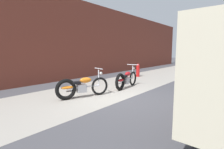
# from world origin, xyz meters

# --- Properties ---
(ground_plane) EXTENTS (80.00, 80.00, 0.00)m
(ground_plane) POSITION_xyz_m (0.00, 0.00, 0.00)
(ground_plane) COLOR #47474C
(sidewalk_slab) EXTENTS (36.00, 3.50, 0.01)m
(sidewalk_slab) POSITION_xyz_m (0.00, 1.75, 0.00)
(sidewalk_slab) COLOR #9E998E
(sidewalk_slab) RESTS_ON ground
(brick_building_wall) EXTENTS (36.00, 0.50, 4.67)m
(brick_building_wall) POSITION_xyz_m (0.00, 5.20, 2.33)
(brick_building_wall) COLOR brown
(brick_building_wall) RESTS_ON ground
(motorcycle_orange) EXTENTS (1.93, 0.88, 1.03)m
(motorcycle_orange) POSITION_xyz_m (-0.85, 1.40, 0.40)
(motorcycle_orange) COLOR black
(motorcycle_orange) RESTS_ON ground
(motorcycle_red) EXTENTS (2.00, 0.58, 1.03)m
(motorcycle_red) POSITION_xyz_m (1.53, 1.06, 0.40)
(motorcycle_red) COLOR black
(motorcycle_red) RESTS_ON ground
(fire_hydrant) EXTENTS (0.22, 0.22, 0.84)m
(fire_hydrant) POSITION_xyz_m (5.05, 2.46, 0.42)
(fire_hydrant) COLOR red
(fire_hydrant) RESTS_ON ground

